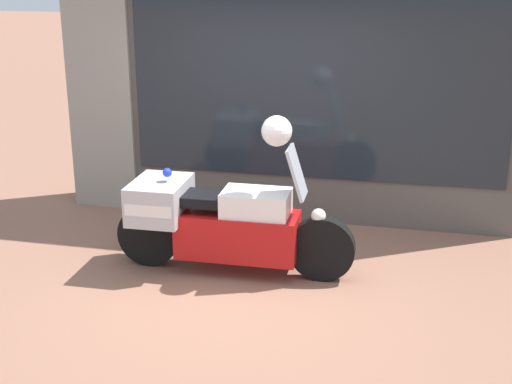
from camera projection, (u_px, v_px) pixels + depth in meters
The scene contains 5 objects.
ground_plane at pixel (246, 285), 6.74m from camera, with size 60.00×60.00×0.00m, color #8E604C.
shop_building at pixel (256, 56), 8.06m from camera, with size 5.22×0.55×3.74m.
window_display at pixel (313, 178), 8.40m from camera, with size 3.97×0.30×1.90m.
paramedic_motorcycle at pixel (217, 221), 6.90m from camera, with size 2.36×0.71×1.30m.
white_helmet at pixel (277, 131), 6.49m from camera, with size 0.28×0.28×0.28m, color white.
Camera 1 is at (1.46, -5.93, 2.98)m, focal length 50.00 mm.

